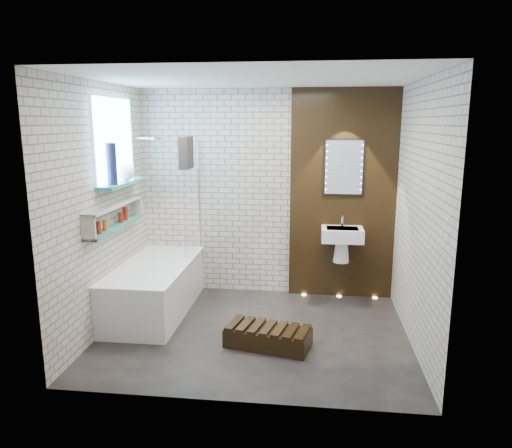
# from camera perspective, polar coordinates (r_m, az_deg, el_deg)

# --- Properties ---
(ground) EXTENTS (3.20, 3.20, 0.00)m
(ground) POSITION_cam_1_polar(r_m,az_deg,el_deg) (5.25, -0.20, -12.71)
(ground) COLOR black
(ground) RESTS_ON ground
(room_shell) EXTENTS (3.24, 3.20, 2.60)m
(room_shell) POSITION_cam_1_polar(r_m,az_deg,el_deg) (4.86, -0.21, 1.37)
(room_shell) COLOR #BEAE96
(room_shell) RESTS_ON ground
(walnut_panel) EXTENTS (1.30, 0.06, 2.60)m
(walnut_panel) POSITION_cam_1_polar(r_m,az_deg,el_deg) (6.09, 10.20, 3.34)
(walnut_panel) COLOR black
(walnut_panel) RESTS_ON ground
(clerestory_window) EXTENTS (0.18, 1.00, 0.94)m
(clerestory_window) POSITION_cam_1_polar(r_m,az_deg,el_deg) (5.53, -16.29, 8.47)
(clerestory_window) COLOR #7FADE0
(clerestory_window) RESTS_ON room_shell
(display_niche) EXTENTS (0.14, 1.30, 0.26)m
(display_niche) POSITION_cam_1_polar(r_m,az_deg,el_deg) (5.42, -16.29, 0.92)
(display_niche) COLOR #238374
(display_niche) RESTS_ON room_shell
(bathtub) EXTENTS (0.79, 1.74, 0.70)m
(bathtub) POSITION_cam_1_polar(r_m,az_deg,el_deg) (5.81, -11.82, -7.39)
(bathtub) COLOR white
(bathtub) RESTS_ON ground
(bath_screen) EXTENTS (0.01, 0.78, 1.40)m
(bath_screen) POSITION_cam_1_polar(r_m,az_deg,el_deg) (5.88, -7.59, 2.94)
(bath_screen) COLOR white
(bath_screen) RESTS_ON bathtub
(towel) EXTENTS (0.11, 0.28, 0.36)m
(towel) POSITION_cam_1_polar(r_m,az_deg,el_deg) (5.62, -8.28, 8.35)
(towel) COLOR black
(towel) RESTS_ON bath_screen
(shower_head) EXTENTS (0.18, 0.18, 0.02)m
(shower_head) POSITION_cam_1_polar(r_m,az_deg,el_deg) (5.99, -11.69, 9.88)
(shower_head) COLOR silver
(shower_head) RESTS_ON room_shell
(washbasin) EXTENTS (0.50, 0.36, 0.58)m
(washbasin) POSITION_cam_1_polar(r_m,az_deg,el_deg) (5.99, 10.12, -1.77)
(washbasin) COLOR white
(washbasin) RESTS_ON walnut_panel
(led_mirror) EXTENTS (0.50, 0.02, 0.70)m
(led_mirror) POSITION_cam_1_polar(r_m,az_deg,el_deg) (6.01, 10.34, 6.59)
(led_mirror) COLOR black
(led_mirror) RESTS_ON walnut_panel
(walnut_step) EXTENTS (0.89, 0.54, 0.18)m
(walnut_step) POSITION_cam_1_polar(r_m,az_deg,el_deg) (4.93, 1.43, -13.28)
(walnut_step) COLOR black
(walnut_step) RESTS_ON ground
(niche_bottles) EXTENTS (0.06, 0.76, 0.15)m
(niche_bottles) POSITION_cam_1_polar(r_m,az_deg,el_deg) (5.39, -16.40, 0.46)
(niche_bottles) COLOR #A35819
(niche_bottles) RESTS_ON display_niche
(sill_vases) EXTENTS (0.18, 0.53, 0.43)m
(sill_vases) POSITION_cam_1_polar(r_m,az_deg,el_deg) (5.46, -15.76, 6.30)
(sill_vases) COLOR #141B39
(sill_vases) RESTS_ON clerestory_window
(floor_uplights) EXTENTS (0.96, 0.06, 0.01)m
(floor_uplights) POSITION_cam_1_polar(r_m,az_deg,el_deg) (6.34, 9.80, -8.40)
(floor_uplights) COLOR #FFD899
(floor_uplights) RESTS_ON ground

